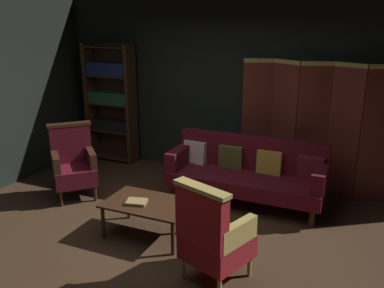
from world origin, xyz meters
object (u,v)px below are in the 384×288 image
object	(u,v)px
folding_screen	(313,126)
velvet_couch	(248,170)
armchair_gilt_accent	(213,235)
armchair_wing_left	(73,163)
bookshelf	(111,100)
book_tan_leather	(137,202)
coffee_table	(148,206)

from	to	relation	value
folding_screen	velvet_couch	size ratio (longest dim) A/B	1.00
velvet_couch	armchair_gilt_accent	xyz separation A→B (m)	(0.22, -1.90, 0.03)
armchair_wing_left	velvet_couch	bearing A→B (deg)	19.63
velvet_couch	bookshelf	bearing A→B (deg)	164.71
velvet_couch	armchair_wing_left	bearing A→B (deg)	-160.37
folding_screen	book_tan_leather	size ratio (longest dim) A/B	9.26
armchair_wing_left	bookshelf	bearing A→B (deg)	103.92
coffee_table	book_tan_leather	bearing A→B (deg)	-144.35
armchair_gilt_accent	book_tan_leather	size ratio (longest dim) A/B	4.52
armchair_gilt_accent	coffee_table	bearing A→B (deg)	152.86
bookshelf	book_tan_leather	distance (m)	2.92
coffee_table	armchair_wing_left	world-z (taller)	armchair_wing_left
armchair_gilt_accent	armchair_wing_left	xyz separation A→B (m)	(-2.53, 1.08, 0.00)
armchair_wing_left	book_tan_leather	distance (m)	1.56
armchair_gilt_accent	bookshelf	bearing A→B (deg)	137.82
folding_screen	coffee_table	size ratio (longest dim) A/B	2.13
bookshelf	coffee_table	bearing A→B (deg)	-48.02
coffee_table	armchair_gilt_accent	size ratio (longest dim) A/B	0.96
armchair_wing_left	book_tan_leather	xyz separation A→B (m)	(1.42, -0.64, -0.05)
velvet_couch	coffee_table	world-z (taller)	velvet_couch
folding_screen	armchair_wing_left	distance (m)	3.45
bookshelf	coffee_table	distance (m)	2.95
armchair_wing_left	book_tan_leather	world-z (taller)	armchair_wing_left
armchair_gilt_accent	book_tan_leather	world-z (taller)	armchair_gilt_accent
folding_screen	velvet_couch	bearing A→B (deg)	-135.30
bookshelf	armchair_gilt_accent	world-z (taller)	bookshelf
velvet_couch	coffee_table	bearing A→B (deg)	-119.42
bookshelf	book_tan_leather	size ratio (longest dim) A/B	8.91
coffee_table	armchair_wing_left	bearing A→B (deg)	159.68
bookshelf	velvet_couch	size ratio (longest dim) A/B	0.97
folding_screen	armchair_wing_left	xyz separation A→B (m)	(-3.04, -1.55, -0.50)
coffee_table	bookshelf	bearing A→B (deg)	131.98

